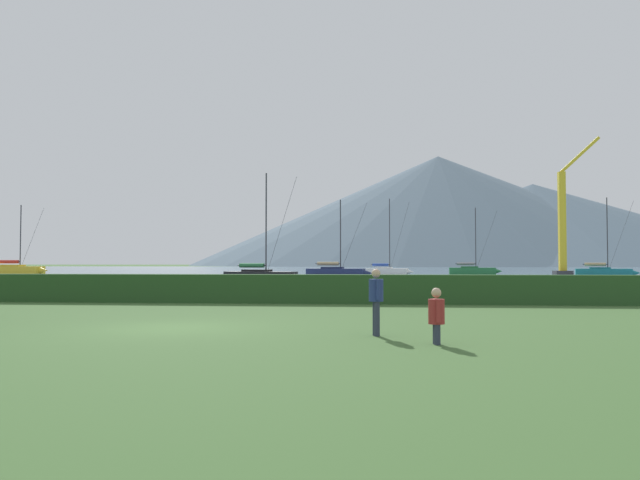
# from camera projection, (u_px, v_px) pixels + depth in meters

# --- Properties ---
(ground_plane) EXTENTS (1000.00, 1000.00, 0.00)m
(ground_plane) POSITION_uv_depth(u_px,v_px,m) (173.00, 328.00, 17.22)
(ground_plane) COLOR #3D602D
(harbor_water) EXTENTS (320.00, 246.00, 0.00)m
(harbor_water) POSITION_uv_depth(u_px,v_px,m) (357.00, 270.00, 153.50)
(harbor_water) COLOR slate
(harbor_water) RESTS_ON ground_plane
(hedge_line) EXTENTS (80.00, 1.20, 1.27)m
(hedge_line) POSITION_uv_depth(u_px,v_px,m) (253.00, 289.00, 28.18)
(hedge_line) COLOR #284C23
(hedge_line) RESTS_ON ground_plane
(sailboat_slip_1) EXTENTS (8.08, 3.31, 9.38)m
(sailboat_slip_1) POSITION_uv_depth(u_px,v_px,m) (337.00, 272.00, 75.25)
(sailboat_slip_1) COLOR navy
(sailboat_slip_1) RESTS_ON harbor_water
(sailboat_slip_2) EXTENTS (7.20, 3.57, 10.93)m
(sailboat_slip_2) POSITION_uv_depth(u_px,v_px,m) (387.00, 271.00, 89.20)
(sailboat_slip_2) COLOR white
(sailboat_slip_2) RESTS_ON harbor_water
(sailboat_slip_4) EXTENTS (7.78, 2.74, 9.97)m
(sailboat_slip_4) POSITION_uv_depth(u_px,v_px,m) (473.00, 270.00, 92.82)
(sailboat_slip_4) COLOR #236B38
(sailboat_slip_4) RESTS_ON harbor_water
(sailboat_slip_5) EXTENTS (9.23, 3.14, 10.42)m
(sailboat_slip_5) POSITION_uv_depth(u_px,v_px,m) (17.00, 270.00, 93.31)
(sailboat_slip_5) COLOR gold
(sailboat_slip_5) RESTS_ON harbor_water
(sailboat_slip_6) EXTENTS (7.47, 3.95, 9.80)m
(sailboat_slip_6) POSITION_uv_depth(u_px,v_px,m) (262.00, 276.00, 55.80)
(sailboat_slip_6) COLOR black
(sailboat_slip_6) RESTS_ON harbor_water
(sailboat_slip_7) EXTENTS (7.66, 3.77, 10.00)m
(sailboat_slip_7) POSITION_uv_depth(u_px,v_px,m) (604.00, 272.00, 78.71)
(sailboat_slip_7) COLOR #19707A
(sailboat_slip_7) RESTS_ON harbor_water
(person_seated_viewer) EXTENTS (0.36, 0.57, 1.25)m
(person_seated_viewer) POSITION_uv_depth(u_px,v_px,m) (436.00, 313.00, 13.84)
(person_seated_viewer) COLOR #2D3347
(person_seated_viewer) RESTS_ON ground_plane
(person_standing_walker) EXTENTS (0.36, 0.56, 1.65)m
(person_standing_walker) POSITION_uv_depth(u_px,v_px,m) (376.00, 296.00, 15.46)
(person_standing_walker) COLOR #2D3347
(person_standing_walker) RESTS_ON ground_plane
(dock_crane) EXTENTS (5.66, 2.00, 17.33)m
(dock_crane) POSITION_uv_depth(u_px,v_px,m) (563.00, 231.00, 76.95)
(dock_crane) COLOR #333338
(dock_crane) RESTS_ON ground_plane
(distant_hill_west_ridge) EXTENTS (267.72, 267.72, 47.93)m
(distant_hill_west_ridge) POSITION_uv_depth(u_px,v_px,m) (533.00, 225.00, 366.92)
(distant_hill_west_ridge) COLOR #4C6070
(distant_hill_west_ridge) RESTS_ON ground_plane
(distant_hill_central_peak) EXTENTS (308.27, 308.27, 68.66)m
(distant_hill_central_peak) POSITION_uv_depth(u_px,v_px,m) (438.00, 211.00, 392.48)
(distant_hill_central_peak) COLOR #4C6070
(distant_hill_central_peak) RESTS_ON ground_plane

